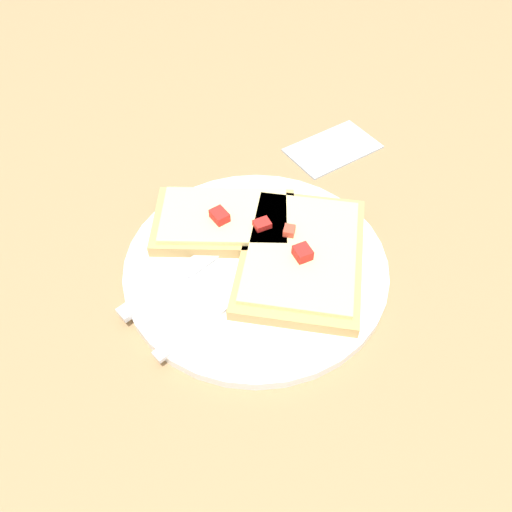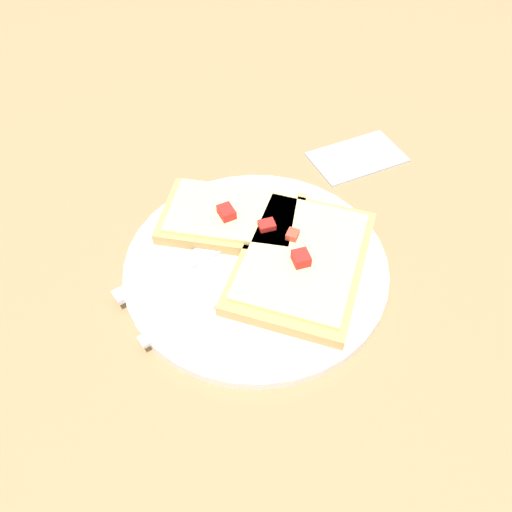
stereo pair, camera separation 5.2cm
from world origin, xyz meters
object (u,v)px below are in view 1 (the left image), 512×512
(napkin, at_px, (333,148))
(pizza_slice_main, at_px, (301,254))
(knife, at_px, (190,268))
(pizza_slice_corner, at_px, (223,221))
(fork, at_px, (250,285))
(plate, at_px, (256,265))

(napkin, bearing_deg, pizza_slice_main, -139.00)
(knife, height_order, pizza_slice_main, pizza_slice_main)
(pizza_slice_main, relative_size, pizza_slice_corner, 1.16)
(pizza_slice_main, relative_size, napkin, 1.79)
(knife, distance_m, pizza_slice_corner, 0.07)
(pizza_slice_corner, bearing_deg, fork, 111.32)
(knife, bearing_deg, napkin, 7.33)
(fork, xyz_separation_m, napkin, (0.23, 0.14, -0.01))
(plate, bearing_deg, pizza_slice_corner, 91.91)
(fork, relative_size, pizza_slice_corner, 1.16)
(pizza_slice_corner, relative_size, napkin, 1.54)
(fork, bearing_deg, knife, 115.73)
(fork, height_order, pizza_slice_corner, pizza_slice_corner)
(pizza_slice_main, height_order, napkin, pizza_slice_main)
(plate, height_order, napkin, plate)
(pizza_slice_corner, bearing_deg, napkin, -130.88)
(pizza_slice_corner, bearing_deg, pizza_slice_main, 151.45)
(plate, distance_m, fork, 0.03)
(knife, height_order, pizza_slice_corner, pizza_slice_corner)
(plate, relative_size, knife, 1.36)
(plate, height_order, pizza_slice_main, pizza_slice_main)
(plate, height_order, knife, knife)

